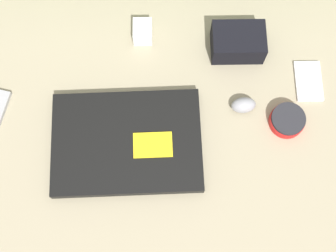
# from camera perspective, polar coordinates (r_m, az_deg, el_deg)

# --- Properties ---
(ground_plane) EXTENTS (8.00, 8.00, 0.00)m
(ground_plane) POSITION_cam_1_polar(r_m,az_deg,el_deg) (1.24, -0.00, -2.05)
(ground_plane) COLOR #7A6651
(couch_seat) EXTENTS (1.09, 0.73, 0.13)m
(couch_seat) POSITION_cam_1_polar(r_m,az_deg,el_deg) (1.18, -0.00, -1.22)
(couch_seat) COLOR gray
(couch_seat) RESTS_ON ground_plane
(laptop) EXTENTS (0.35, 0.25, 0.03)m
(laptop) POSITION_cam_1_polar(r_m,az_deg,el_deg) (1.10, -4.78, -2.02)
(laptop) COLOR black
(laptop) RESTS_ON couch_seat
(computer_mouse) EXTENTS (0.06, 0.04, 0.04)m
(computer_mouse) POSITION_cam_1_polar(r_m,az_deg,el_deg) (1.13, 9.41, 2.53)
(computer_mouse) COLOR gray
(computer_mouse) RESTS_ON couch_seat
(speaker_puck) EXTENTS (0.08, 0.08, 0.03)m
(speaker_puck) POSITION_cam_1_polar(r_m,az_deg,el_deg) (1.14, 14.56, 0.68)
(speaker_puck) COLOR red
(speaker_puck) RESTS_ON couch_seat
(phone_silver) EXTENTS (0.06, 0.10, 0.01)m
(phone_silver) POSITION_cam_1_polar(r_m,az_deg,el_deg) (1.21, 16.95, 5.25)
(phone_silver) COLOR silver
(phone_silver) RESTS_ON couch_seat
(camera_pouch) EXTENTS (0.13, 0.09, 0.07)m
(camera_pouch) POSITION_cam_1_polar(r_m,az_deg,el_deg) (1.18, 8.74, 10.05)
(camera_pouch) COLOR black
(camera_pouch) RESTS_ON couch_seat
(charger_brick) EXTENTS (0.05, 0.06, 0.05)m
(charger_brick) POSITION_cam_1_polar(r_m,az_deg,el_deg) (1.19, -2.89, 11.40)
(charger_brick) COLOR silver
(charger_brick) RESTS_ON couch_seat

